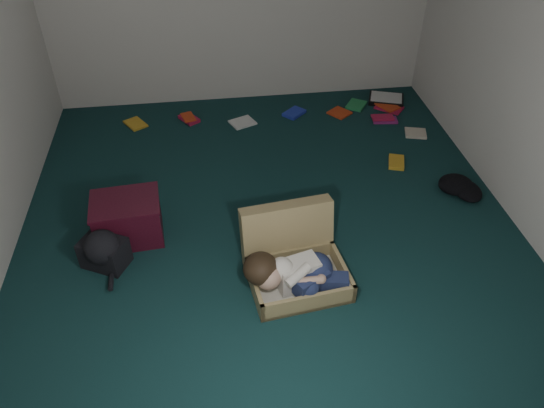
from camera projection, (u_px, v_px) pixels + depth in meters
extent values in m
plane|color=#113132|center=(269.00, 226.00, 4.33)|extent=(4.50, 4.50, 0.00)
plane|color=silver|center=(357.00, 374.00, 1.78)|extent=(4.50, 0.00, 4.50)
cube|color=tan|center=(299.00, 279.00, 3.76)|extent=(0.73, 0.57, 0.16)
cube|color=#ECE5CC|center=(299.00, 283.00, 3.78)|extent=(0.67, 0.50, 0.02)
cube|color=tan|center=(287.00, 233.00, 3.89)|extent=(0.70, 0.29, 0.50)
cube|color=white|center=(298.00, 273.00, 3.69)|extent=(0.32, 0.24, 0.21)
sphere|color=tan|center=(268.00, 276.00, 3.58)|extent=(0.18, 0.18, 0.18)
ellipsoid|color=black|center=(261.00, 268.00, 3.60)|extent=(0.24, 0.26, 0.21)
ellipsoid|color=navy|center=(317.00, 268.00, 3.72)|extent=(0.22, 0.26, 0.21)
cube|color=navy|center=(311.00, 282.00, 3.63)|extent=(0.28, 0.23, 0.14)
cube|color=navy|center=(331.00, 282.00, 3.67)|extent=(0.25, 0.16, 0.11)
sphere|color=white|center=(342.00, 278.00, 3.72)|extent=(0.11, 0.11, 0.11)
sphere|color=white|center=(346.00, 286.00, 3.68)|extent=(0.10, 0.10, 0.10)
cylinder|color=tan|center=(310.00, 281.00, 3.57)|extent=(0.18, 0.08, 0.06)
cube|color=#400D1C|center=(128.00, 220.00, 4.12)|extent=(0.53, 0.43, 0.33)
cube|color=#400D1C|center=(124.00, 202.00, 4.01)|extent=(0.55, 0.45, 0.02)
cube|color=black|center=(386.00, 99.00, 5.97)|extent=(0.45, 0.39, 0.05)
cube|color=white|center=(386.00, 97.00, 5.95)|extent=(0.40, 0.35, 0.01)
cube|color=gold|center=(135.00, 124.00, 5.58)|extent=(0.22, 0.17, 0.02)
cube|color=#C01942|center=(189.00, 119.00, 5.65)|extent=(0.28, 0.26, 0.02)
cube|color=white|center=(243.00, 122.00, 5.60)|extent=(0.22, 0.26, 0.02)
cube|color=#2034B2|center=(294.00, 113.00, 5.74)|extent=(0.23, 0.27, 0.02)
cube|color=red|center=(339.00, 113.00, 5.76)|extent=(0.27, 0.26, 0.02)
cube|color=#258948|center=(356.00, 105.00, 5.89)|extent=(0.23, 0.18, 0.02)
cube|color=#932476|center=(385.00, 120.00, 5.63)|extent=(0.27, 0.27, 0.02)
cube|color=beige|center=(416.00, 133.00, 5.42)|extent=(0.20, 0.25, 0.02)
cube|color=gold|center=(396.00, 163.00, 5.01)|extent=(0.25, 0.27, 0.02)
cube|color=#C01942|center=(389.00, 108.00, 5.84)|extent=(0.27, 0.25, 0.02)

